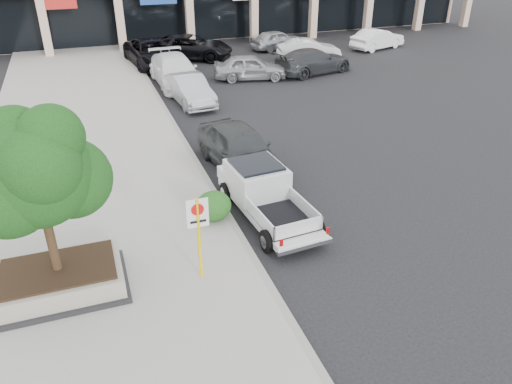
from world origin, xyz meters
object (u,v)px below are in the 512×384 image
Objects in this scene: lot_car_c at (313,61)px; lot_car_f at (377,39)px; curb_car_a at (240,148)px; curb_car_b at (190,90)px; planter_tree at (42,170)px; pickup_truck at (268,197)px; lot_car_d at (189,47)px; curb_car_d at (152,53)px; no_parking_sign at (198,228)px; lot_car_b at (309,50)px; curb_car_c at (175,71)px; lot_car_a at (250,67)px; planter at (60,280)px; lot_car_e at (276,40)px.

lot_car_c is 8.67m from lot_car_f.
curb_car_a reaches higher than curb_car_b.
lot_car_c reaches higher than curb_car_b.
pickup_truck is (6.05, 1.57, -2.64)m from planter_tree.
pickup_truck is 12.04m from curb_car_b.
lot_car_c is 0.89× the size of lot_car_d.
lot_car_d is 13.84m from lot_car_f.
curb_car_d is (5.78, 21.94, -2.58)m from planter_tree.
lot_car_c is 1.18× the size of lot_car_f.
curb_car_d is (2.48, 22.71, -0.80)m from no_parking_sign.
curb_car_d reaches higher than lot_car_c.
no_parking_sign is 0.44× the size of lot_car_c.
no_parking_sign reaches higher than lot_car_c.
lot_car_b is (9.65, 6.35, -0.03)m from curb_car_b.
curb_car_b is at bearing 65.02° from planter_tree.
no_parking_sign is 0.55× the size of lot_car_b.
lot_car_f reaches higher than curb_car_b.
curb_car_d is at bearing 94.72° from curb_car_c.
lot_car_c reaches higher than lot_car_b.
no_parking_sign is 0.52× the size of lot_car_f.
lot_car_a is (4.93, -5.16, -0.09)m from curb_car_d.
curb_car_b reaches higher than planter.
curb_car_a is 0.94× the size of lot_car_c.
lot_car_c reaches higher than lot_car_e.
curb_car_d is (-0.56, 8.33, 0.11)m from curb_car_b.
lot_car_f is at bearing -124.05° from lot_car_e.
curb_car_a reaches higher than pickup_truck.
planter_tree is at bearing 166.88° from no_parking_sign.
lot_car_f is at bearing -72.74° from lot_car_c.
curb_car_d is at bearing 75.01° from planter.
curb_car_a is at bearing 172.35° from lot_car_a.
lot_car_a is 0.98× the size of lot_car_f.
lot_car_e is at bearing 5.08° from curb_car_d.
pickup_truck is 1.17× the size of lot_car_b.
lot_car_f is at bearing 49.50° from no_parking_sign.
pickup_truck reaches higher than lot_car_c.
no_parking_sign is 3.71m from pickup_truck.
pickup_truck is 0.85× the size of lot_car_d.
lot_car_f is (22.32, 21.49, 0.25)m from planter.
curb_car_d is at bearing 86.04° from pickup_truck.
planter_tree is at bearing 115.92° from lot_car_f.
planter is at bearing -110.93° from curb_car_d.
curb_car_a is 1.14× the size of lot_car_a.
curb_car_c is (0.25, 15.56, 0.05)m from pickup_truck.
curb_car_d is at bearing 83.77° from no_parking_sign.
curb_car_a is at bearing -162.85° from lot_car_d.
pickup_truck reaches higher than lot_car_e.
lot_car_a is (10.84, 16.94, 0.26)m from planter.
curb_car_b is at bearing 96.08° from lot_car_c.
lot_car_c is (14.95, 16.94, 0.28)m from planter.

